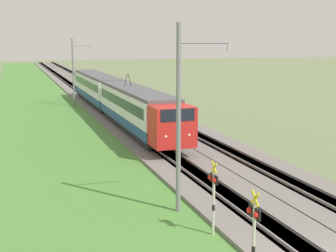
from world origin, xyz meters
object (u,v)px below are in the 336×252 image
at_px(passenger_train, 113,95).
at_px(crossing_signal_aux, 213,192).
at_px(catenary_mast_near, 180,118).
at_px(crossing_signal_near, 254,229).
at_px(catenary_mast_mid, 74,72).

xyz_separation_m(passenger_train, crossing_signal_aux, (-31.88, 2.52, -0.41)).
bearing_deg(catenary_mast_near, crossing_signal_near, 179.91).
distance_m(passenger_train, crossing_signal_aux, 31.98).
xyz_separation_m(crossing_signal_near, catenary_mast_mid, (45.28, -0.01, 2.31)).
xyz_separation_m(passenger_train, crossing_signal_near, (-35.95, 2.90, -0.37)).
bearing_deg(crossing_signal_aux, catenary_mast_near, -82.90).
height_order(crossing_signal_aux, catenary_mast_near, catenary_mast_near).
xyz_separation_m(catenary_mast_near, catenary_mast_mid, (38.19, -0.00, -0.22)).
xyz_separation_m(crossing_signal_aux, catenary_mast_near, (3.03, 0.38, 2.58)).
bearing_deg(catenary_mast_near, catenary_mast_mid, -0.00).
distance_m(passenger_train, catenary_mast_near, 29.08).
bearing_deg(catenary_mast_mid, passenger_train, -162.79).
relative_size(crossing_signal_near, crossing_signal_aux, 1.02).
bearing_deg(catenary_mast_near, crossing_signal_aux, -172.90).
relative_size(crossing_signal_aux, catenary_mast_mid, 0.39).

